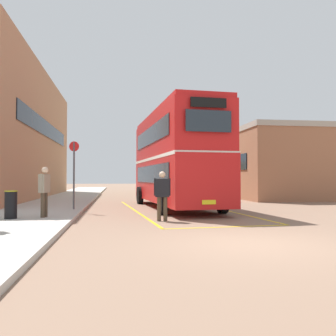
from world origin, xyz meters
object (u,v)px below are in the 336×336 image
object	(u,v)px
double_decker_bus	(175,158)
litter_bin	(11,204)
pedestrian_boarding	(162,192)
single_deck_bus	(175,176)
bus_stop_sign	(74,169)
pedestrian_waiting_near	(44,188)

from	to	relation	value
double_decker_bus	litter_bin	xyz separation A→B (m)	(-6.43, -5.15, -1.90)
litter_bin	pedestrian_boarding	bearing A→B (deg)	-2.63
single_deck_bus	pedestrian_boarding	world-z (taller)	single_deck_bus
single_deck_bus	bus_stop_sign	distance (m)	21.21
double_decker_bus	pedestrian_boarding	bearing A→B (deg)	-103.67
double_decker_bus	bus_stop_sign	bearing A→B (deg)	-160.73
pedestrian_waiting_near	litter_bin	world-z (taller)	pedestrian_waiting_near
litter_bin	double_decker_bus	bearing A→B (deg)	38.68
pedestrian_boarding	pedestrian_waiting_near	world-z (taller)	pedestrian_waiting_near
double_decker_bus	pedestrian_boarding	size ratio (longest dim) A/B	6.02
double_decker_bus	single_deck_bus	size ratio (longest dim) A/B	1.14
double_decker_bus	single_deck_bus	world-z (taller)	double_decker_bus
bus_stop_sign	pedestrian_waiting_near	bearing A→B (deg)	-101.42
pedestrian_boarding	litter_bin	xyz separation A→B (m)	(-5.12, 0.24, -0.40)
pedestrian_boarding	pedestrian_waiting_near	xyz separation A→B (m)	(-4.09, 0.54, 0.15)
double_decker_bus	litter_bin	distance (m)	8.45
pedestrian_waiting_near	litter_bin	distance (m)	1.21
pedestrian_waiting_near	litter_bin	size ratio (longest dim) A/B	1.86
litter_bin	bus_stop_sign	size ratio (longest dim) A/B	0.32
single_deck_bus	litter_bin	xyz separation A→B (m)	(-9.37, -23.24, -1.02)
double_decker_bus	pedestrian_waiting_near	distance (m)	7.38
single_deck_bus	pedestrian_waiting_near	distance (m)	24.41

